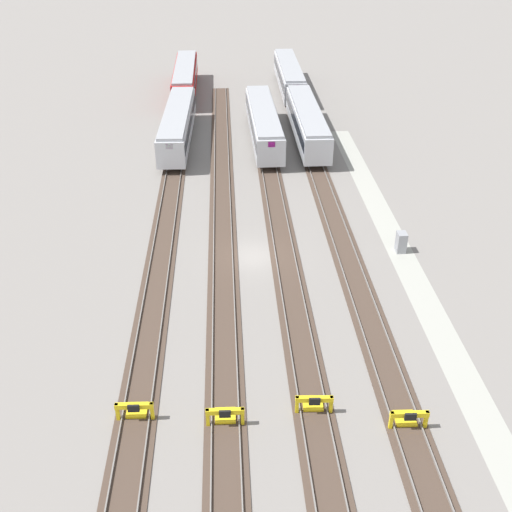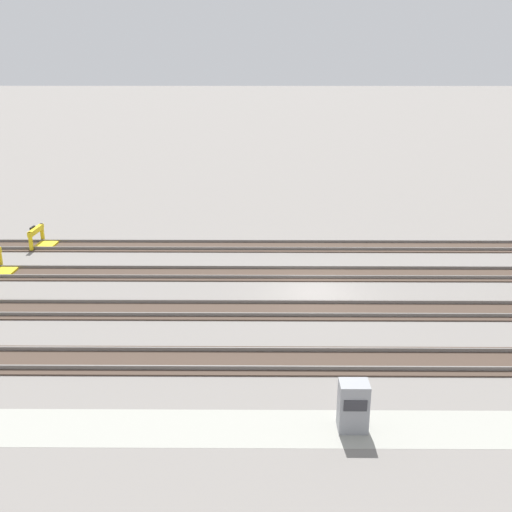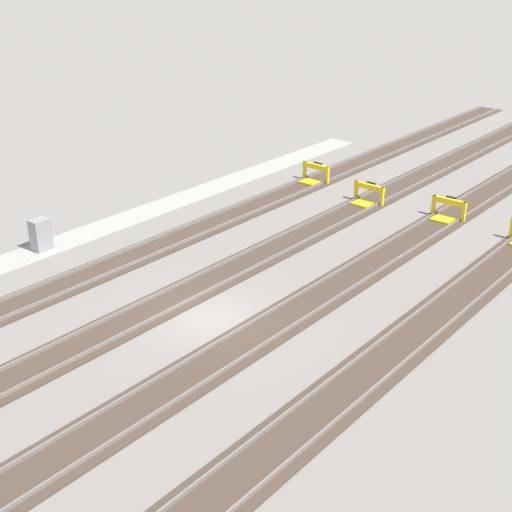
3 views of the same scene
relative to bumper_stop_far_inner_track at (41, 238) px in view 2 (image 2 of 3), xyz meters
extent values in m
plane|color=gray|center=(15.81, -7.05, -0.51)|extent=(400.00, 400.00, 0.00)
cube|color=#9E9E93|center=(15.81, -18.34, -0.51)|extent=(54.00, 2.00, 0.01)
cube|color=#47382D|center=(15.81, -14.11, -0.48)|extent=(90.00, 2.23, 0.06)
cube|color=slate|center=(15.81, -13.39, -0.38)|extent=(90.00, 0.07, 0.15)
cube|color=slate|center=(15.81, -14.82, -0.38)|extent=(90.00, 0.07, 0.15)
cube|color=#47382D|center=(15.81, -9.40, -0.48)|extent=(90.00, 2.24, 0.06)
cube|color=slate|center=(15.81, -8.68, -0.38)|extent=(90.00, 0.07, 0.15)
cube|color=slate|center=(15.81, -10.12, -0.38)|extent=(90.00, 0.07, 0.15)
cube|color=#47382D|center=(15.81, -4.70, -0.48)|extent=(90.00, 2.24, 0.06)
cube|color=slate|center=(15.81, -3.98, -0.38)|extent=(90.00, 0.07, 0.15)
cube|color=slate|center=(15.81, -5.42, -0.38)|extent=(90.00, 0.07, 0.15)
cube|color=#47382D|center=(15.81, 0.01, -0.48)|extent=(90.00, 2.23, 0.06)
cube|color=slate|center=(15.81, 0.72, -0.38)|extent=(90.00, 0.07, 0.15)
cube|color=slate|center=(15.81, -0.71, -0.38)|extent=(90.00, 0.07, 0.15)
cube|color=yellow|center=(-0.87, -3.80, 0.06)|extent=(0.18, 0.18, 1.15)
cube|color=yellow|center=(-0.33, -4.70, -0.42)|extent=(1.11, 1.09, 0.18)
cube|color=yellow|center=(-0.22, 0.91, 0.06)|extent=(0.18, 0.18, 1.15)
cube|color=yellow|center=(-0.26, -0.89, 0.06)|extent=(0.18, 0.18, 1.15)
cube|color=yellow|center=(-0.24, 0.01, 0.49)|extent=(0.29, 2.01, 0.30)
cube|color=yellow|center=(0.31, -0.01, -0.42)|extent=(1.13, 1.11, 0.18)
cube|color=black|center=(-0.42, 0.01, 0.49)|extent=(0.14, 0.60, 0.44)
cube|color=gray|center=(15.96, -18.34, 0.29)|extent=(0.90, 0.70, 1.60)
cube|color=#333338|center=(15.96, -18.70, 0.53)|extent=(0.70, 0.04, 0.36)
camera|label=1|loc=(-22.87, -5.09, 23.33)|focal=42.00mm
camera|label=2|loc=(13.11, -34.11, 10.43)|focal=42.00mm
camera|label=3|loc=(34.28, 10.56, 13.62)|focal=50.00mm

